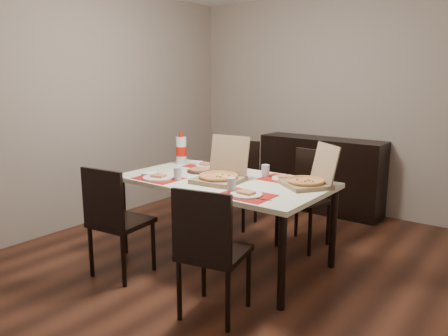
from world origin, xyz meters
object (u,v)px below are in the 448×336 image
Objects in this scene: dining_table at (224,187)px; pizza_box_center at (220,175)px; chair_far_right at (308,194)px; chair_near_left at (115,217)px; chair_near_right at (210,248)px; chair_far_left at (237,179)px; soda_bottle at (181,150)px; dip_bowl at (240,176)px; sideboard at (321,175)px.

dining_table is 3.99× the size of pizza_box_center.
chair_far_right reaches higher than dining_table.
chair_near_left is 1.02m from chair_near_right.
chair_far_left is 0.91m from chair_far_right.
chair_near_right is (0.51, -0.83, -0.17)m from dining_table.
soda_bottle reaches higher than dining_table.
chair_far_left is at bearing 126.48° from dip_bowl.
chair_far_left is (-1.01, 1.74, 0.00)m from chair_near_right.
sideboard is at bearing 64.00° from soda_bottle.
chair_near_left is 7.40× the size of dip_bowl.
chair_near_left is 2.06× the size of pizza_box_center.
chair_near_left reaches higher than sideboard.
sideboard is at bearing 99.72° from chair_near_right.
chair_near_left is (-0.51, -0.80, -0.17)m from dining_table.
soda_bottle is at bearing -155.86° from chair_far_right.
chair_far_left is (-0.50, 0.90, -0.17)m from dining_table.
dip_bowl is (0.06, 0.21, -0.04)m from pizza_box_center.
chair_near_right is at bearing -80.28° from sideboard.
sideboard is at bearing 89.53° from pizza_box_center.
dining_table is 0.96m from chair_near_left.
sideboard is 2.79m from chair_near_right.
soda_bottle is at bearing 169.49° from dip_bowl.
chair_far_right is (0.37, -1.11, 0.06)m from sideboard.
pizza_box_center is at bearing -105.39° from dip_bowl.
pizza_box_center is at bearing -24.84° from soda_bottle.
dip_bowl is (0.04, -1.79, 0.32)m from sideboard.
chair_far_left is at bearing 67.11° from soda_bottle.
chair_near_left and chair_far_right have the same top height.
dining_table is 5.48× the size of soda_bottle.
sideboard is 1.61× the size of chair_far_left.
dip_bowl is at bearing -88.71° from sideboard.
dip_bowl is (0.08, 0.13, 0.08)m from dining_table.
pizza_box_center is 0.22m from dip_bowl.
chair_near_left is at bearing -122.25° from dip_bowl.
chair_near_left is (-0.54, -2.72, 0.06)m from sideboard.
pizza_box_center is at bearing -113.72° from chair_far_right.
soda_bottle is at bearing 155.16° from pizza_box_center.
soda_bottle is at bearing -112.89° from chair_far_left.
sideboard is 1.61× the size of chair_near_left.
chair_near_right is 2.06× the size of pizza_box_center.
sideboard is at bearing 91.29° from dip_bowl.
chair_near_right reaches higher than dip_bowl.
chair_far_left is at bearing 89.68° from chair_near_left.
chair_far_right is 2.83× the size of soda_bottle.
chair_far_left is at bearing 117.78° from pizza_box_center.
dip_bowl is (0.58, 0.93, 0.25)m from chair_near_left.
soda_bottle is at bearing 103.18° from chair_near_left.
chair_near_left is at bearing -122.24° from dining_table.
dip_bowl is at bearing 114.21° from chair_near_right.
chair_near_left is 1.00× the size of chair_far_left.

